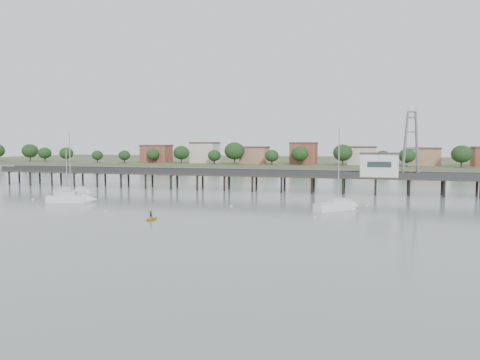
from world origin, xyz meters
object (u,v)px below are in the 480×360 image
Objects in this scene: pier at (269,175)px; white_tender at (84,191)px; sailboat_a at (76,199)px; lattice_tower at (411,144)px; sailboat_c at (343,206)px; yellow_dinghy at (151,220)px; sailboat_b at (69,194)px.

pier is 42.82m from white_tender.
lattice_tower is at bearing 3.32° from sailboat_a.
white_tender is at bearing -167.97° from lattice_tower.
pier is at bearing 76.71° from sailboat_c.
lattice_tower is 3.79× the size of white_tender.
lattice_tower is 70.49m from sailboat_a.
yellow_dinghy is (-7.60, -45.58, -3.79)m from pier.
lattice_tower is 5.98× the size of yellow_dinghy.
sailboat_c is (-12.55, -26.50, -10.47)m from lattice_tower.
sailboat_b is 38.06m from yellow_dinghy.
sailboat_b is 4.10× the size of yellow_dinghy.
pier is 9.68× the size of lattice_tower.
sailboat_c is 5.66× the size of yellow_dinghy.
pier is at bearing 41.17° from sailboat_b.
sailboat_c is 3.59× the size of white_tender.
sailboat_a is 0.96× the size of sailboat_c.
sailboat_c is at bearing -115.34° from lattice_tower.
white_tender reaches higher than yellow_dinghy.
yellow_dinghy is at bearing 166.85° from sailboat_c.
sailboat_b is 2.60× the size of white_tender.
lattice_tower is 73.76m from white_tender.
sailboat_a is at bearing -135.69° from pier.
white_tender is 1.58× the size of yellow_dinghy.
lattice_tower is at bearing 51.48° from yellow_dinghy.
pier is 10.22× the size of sailboat_c.
white_tender is (-1.62, 7.82, -0.17)m from sailboat_b.
pier is 10.69× the size of sailboat_a.
sailboat_c is (50.16, 3.96, -0.00)m from sailboat_a.
sailboat_a is 17.54m from white_tender.
pier is 43.72m from sailboat_a.
sailboat_b is at bearing -77.56° from white_tender.
sailboat_a reaches higher than yellow_dinghy.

